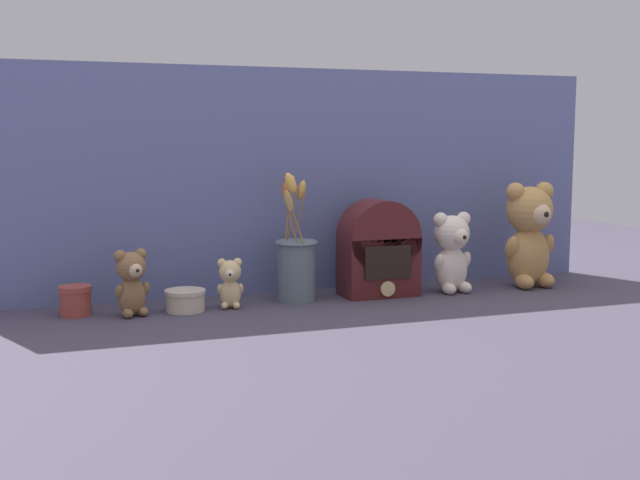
{
  "coord_description": "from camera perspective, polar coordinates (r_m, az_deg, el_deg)",
  "views": [
    {
      "loc": [
        -0.7,
        -1.93,
        0.42
      ],
      "look_at": [
        0.0,
        0.02,
        0.16
      ],
      "focal_mm": 45.0,
      "sensor_mm": 36.0,
      "label": 1
    }
  ],
  "objects": [
    {
      "name": "decorative_tin_short",
      "position": [
        2.0,
        -9.58,
        -4.23
      ],
      "size": [
        0.1,
        0.1,
        0.05
      ],
      "color": "beige",
      "rests_on": "ground"
    },
    {
      "name": "ground_plane",
      "position": [
        2.1,
        0.19,
        -4.37
      ],
      "size": [
        4.0,
        4.0,
        0.0
      ],
      "primitive_type": "plane",
      "color": "#3D3847"
    },
    {
      "name": "decorative_tin_tall",
      "position": [
        2.01,
        -16.99,
        -4.14
      ],
      "size": [
        0.08,
        0.08,
        0.07
      ],
      "color": "#993D33",
      "rests_on": "ground"
    },
    {
      "name": "teddy_bear_small",
      "position": [
        1.96,
        -13.24,
        -2.87
      ],
      "size": [
        0.09,
        0.08,
        0.16
      ],
      "color": "olive",
      "rests_on": "ground"
    },
    {
      "name": "teddy_bear_large",
      "position": [
        2.36,
        14.64,
        0.52
      ],
      "size": [
        0.16,
        0.15,
        0.3
      ],
      "color": "tan",
      "rests_on": "ground"
    },
    {
      "name": "flower_vase",
      "position": [
        2.09,
        -1.7,
        -1.7
      ],
      "size": [
        0.12,
        0.15,
        0.34
      ],
      "color": "slate",
      "rests_on": "ground"
    },
    {
      "name": "backdrop_wall",
      "position": [
        2.22,
        -1.29,
        4.23
      ],
      "size": [
        1.78,
        0.02,
        0.61
      ],
      "color": "slate",
      "rests_on": "ground"
    },
    {
      "name": "teddy_bear_medium",
      "position": [
        2.23,
        9.39,
        -0.75
      ],
      "size": [
        0.12,
        0.11,
        0.22
      ],
      "color": "beige",
      "rests_on": "ground"
    },
    {
      "name": "vintage_radio",
      "position": [
        2.16,
        4.19,
        -0.72
      ],
      "size": [
        0.2,
        0.12,
        0.26
      ],
      "color": "#4C1919",
      "rests_on": "ground"
    },
    {
      "name": "teddy_bear_tiny",
      "position": [
        2.01,
        -6.41,
        -3.0
      ],
      "size": [
        0.07,
        0.06,
        0.13
      ],
      "color": "#DBBC84",
      "rests_on": "ground"
    }
  ]
}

